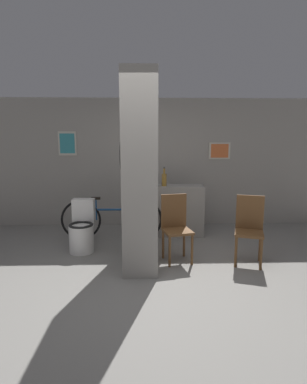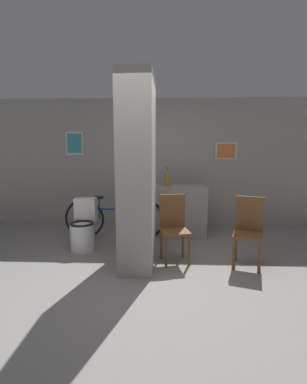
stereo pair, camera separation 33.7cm
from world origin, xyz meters
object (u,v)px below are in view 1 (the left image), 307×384
at_px(bicycle, 112,219).
at_px(bottle_tall, 164,179).
at_px(chair_near_pillar, 176,225).
at_px(chair_by_doorway, 249,227).
at_px(toilet, 82,230).

relative_size(bicycle, bottle_tall, 5.20).
bearing_deg(chair_near_pillar, chair_by_doorway, -19.48).
relative_size(chair_by_doorway, bicycle, 0.53).
xyz_separation_m(chair_by_doorway, bottle_tall, (-1.14, 1.28, 0.54)).
bearing_deg(bicycle, bottle_tall, 9.66).
distance_m(chair_near_pillar, bicycle, 1.44).
height_order(toilet, bottle_tall, bottle_tall).
height_order(chair_near_pillar, bicycle, chair_near_pillar).
relative_size(toilet, chair_by_doorway, 0.83).
bearing_deg(bottle_tall, bicycle, -170.34).
bearing_deg(chair_near_pillar, bicycle, 124.09).
bearing_deg(bicycle, toilet, -126.27).
height_order(chair_near_pillar, chair_by_doorway, same).
distance_m(bicycle, bottle_tall, 1.18).
relative_size(chair_by_doorway, bottle_tall, 2.78).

